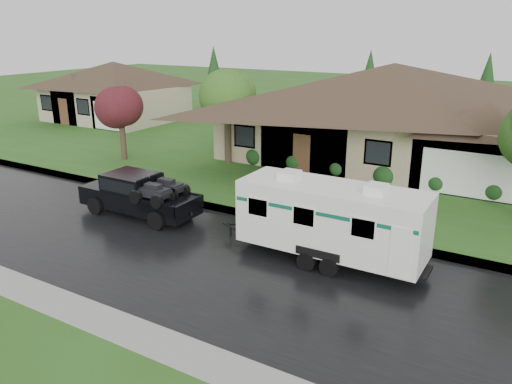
# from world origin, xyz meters

# --- Properties ---
(ground) EXTENTS (140.00, 140.00, 0.00)m
(ground) POSITION_xyz_m (0.00, 0.00, 0.00)
(ground) COLOR #2C541A
(ground) RESTS_ON ground
(road) EXTENTS (140.00, 8.00, 0.01)m
(road) POSITION_xyz_m (0.00, -2.00, 0.01)
(road) COLOR black
(road) RESTS_ON ground
(curb) EXTENTS (140.00, 0.50, 0.15)m
(curb) POSITION_xyz_m (0.00, 2.25, 0.07)
(curb) COLOR gray
(curb) RESTS_ON ground
(lawn) EXTENTS (140.00, 26.00, 0.15)m
(lawn) POSITION_xyz_m (0.00, 15.00, 0.07)
(lawn) COLOR #2C541A
(lawn) RESTS_ON ground
(house_main) EXTENTS (19.44, 10.80, 6.90)m
(house_main) POSITION_xyz_m (2.29, 13.84, 3.59)
(house_main) COLOR #9B8F69
(house_main) RESTS_ON lawn
(house_far) EXTENTS (10.80, 8.64, 5.80)m
(house_far) POSITION_xyz_m (-21.78, 15.85, 2.97)
(house_far) COLOR tan
(house_far) RESTS_ON lawn
(tree_left_green) EXTENTS (3.23, 3.23, 5.34)m
(tree_left_green) POSITION_xyz_m (-5.83, 8.78, 3.85)
(tree_left_green) COLOR #382B1E
(tree_left_green) RESTS_ON lawn
(tree_red) EXTENTS (2.66, 2.66, 4.41)m
(tree_red) POSITION_xyz_m (-11.58, 6.25, 3.20)
(tree_red) COLOR #382B1E
(tree_red) RESTS_ON lawn
(shrub_row) EXTENTS (13.60, 1.00, 1.00)m
(shrub_row) POSITION_xyz_m (2.00, 9.30, 0.65)
(shrub_row) COLOR #143814
(shrub_row) RESTS_ON lawn
(pickup_truck) EXTENTS (5.37, 2.04, 1.79)m
(pickup_truck) POSITION_xyz_m (-4.64, 0.01, 0.96)
(pickup_truck) COLOR black
(pickup_truck) RESTS_ON ground
(travel_trailer) EXTENTS (6.62, 2.33, 2.97)m
(travel_trailer) POSITION_xyz_m (4.15, 0.01, 1.58)
(travel_trailer) COLOR white
(travel_trailer) RESTS_ON ground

